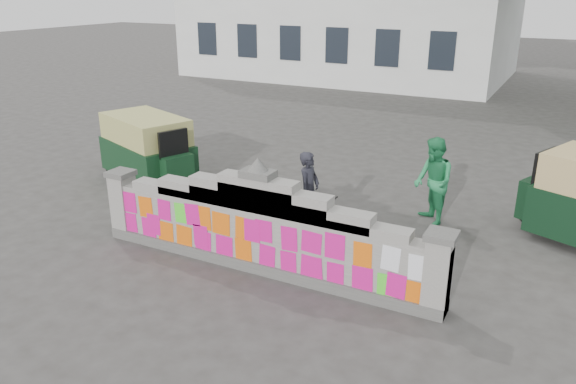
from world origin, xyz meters
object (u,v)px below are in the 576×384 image
object	(u,v)px
pedestrian	(433,182)
cyclist_bike	(308,218)
cyclist_rider	(309,203)
rickshaw_left	(149,148)

from	to	relation	value
pedestrian	cyclist_bike	bearing A→B (deg)	-81.79
cyclist_bike	cyclist_rider	xyz separation A→B (m)	(-0.00, 0.00, 0.31)
cyclist_rider	pedestrian	size ratio (longest dim) A/B	0.84
rickshaw_left	cyclist_rider	bearing A→B (deg)	6.27
cyclist_bike	cyclist_rider	world-z (taller)	cyclist_rider
cyclist_rider	pedestrian	distance (m)	2.67
pedestrian	rickshaw_left	bearing A→B (deg)	-122.47
pedestrian	cyclist_rider	bearing A→B (deg)	-81.79
cyclist_bike	rickshaw_left	xyz separation A→B (m)	(-5.02, 1.33, 0.40)
cyclist_bike	cyclist_rider	distance (m)	0.31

